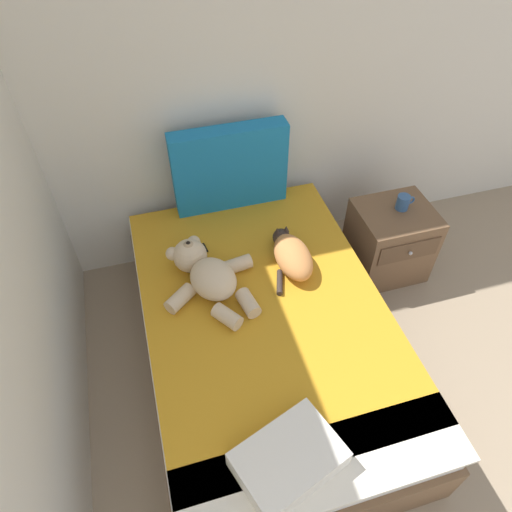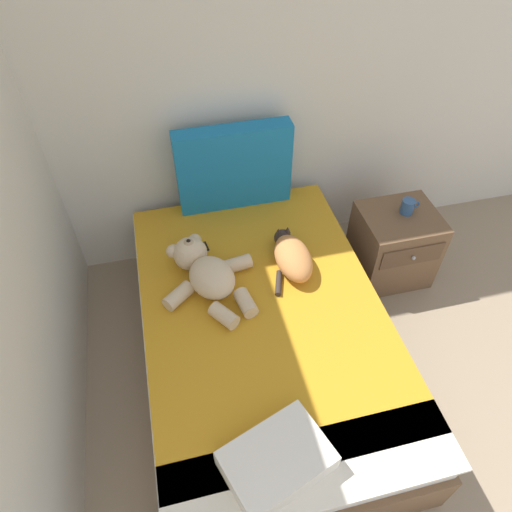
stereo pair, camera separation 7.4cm
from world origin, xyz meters
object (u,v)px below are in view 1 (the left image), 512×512
teddy_bear (207,273)px  patterned_cushion (230,168)px  mug (403,202)px  bed (265,337)px  cat (292,255)px  nightstand (389,241)px  cell_phone (194,251)px  throw_pillow (288,459)px

teddy_bear → patterned_cushion: bearing=65.3°
mug → bed: bearing=-154.0°
cat → nightstand: size_ratio=0.83×
cat → cell_phone: cat is taller
cell_phone → throw_pillow: throw_pillow is taller
bed → throw_pillow: throw_pillow is taller
cell_phone → throw_pillow: size_ratio=0.39×
cat → mug: size_ratio=3.55×
throw_pillow → nightstand: bearing=47.3°
bed → throw_pillow: 0.83m
cell_phone → bed: bearing=-61.4°
bed → teddy_bear: 0.49m
nightstand → patterned_cushion: bearing=157.9°
throw_pillow → nightstand: 1.71m
patterned_cushion → cat: bearing=-72.7°
cat → patterned_cushion: bearing=107.3°
throw_pillow → cell_phone: bearing=96.2°
bed → mug: mug is taller
throw_pillow → mug: same height
bed → mug: bearing=26.0°
throw_pillow → nightstand: (1.14, 1.24, -0.29)m
patterned_cushion → teddy_bear: bearing=-114.7°
patterned_cushion → cell_phone: bearing=-130.5°
cat → mug: (0.82, 0.24, -0.01)m
teddy_bear → cat: bearing=1.6°
nightstand → teddy_bear: bearing=-169.6°
patterned_cushion → teddy_bear: size_ratio=1.12×
bed → patterned_cushion: (0.04, 0.87, 0.51)m
bed → cell_phone: cell_phone is taller
cat → throw_pillow: 1.08m
teddy_bear → nightstand: bearing=10.4°
cell_phone → nightstand: 1.30m
bed → throw_pillow: bearing=-100.6°
patterned_cushion → mug: 1.09m
bed → cell_phone: 0.63m
throw_pillow → mug: size_ratio=3.33×
teddy_bear → mug: bearing=11.2°
patterned_cushion → throw_pillow: bearing=-96.2°
bed → patterned_cushion: patterned_cushion is taller
teddy_bear → cell_phone: bearing=95.8°
teddy_bear → nightstand: (1.25, 0.23, -0.32)m
bed → teddy_bear: (-0.25, 0.25, 0.34)m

